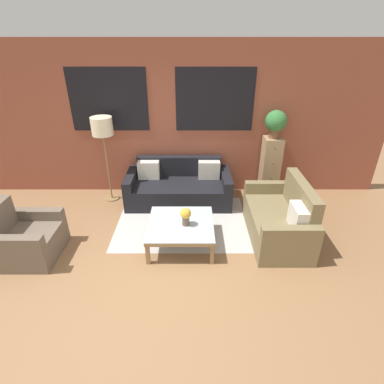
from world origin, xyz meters
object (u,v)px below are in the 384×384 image
object	(u,v)px
floor_lamp	(103,130)
flower_vase	(186,215)
settee_vintage	(281,220)
drawer_cabinet	(271,167)
couch_dark	(179,187)
armchair_corner	(27,239)
coffee_table	(181,226)
potted_plant	(277,122)

from	to	relation	value
floor_lamp	flower_vase	bearing A→B (deg)	-44.91
settee_vintage	drawer_cabinet	xyz separation A→B (m)	(0.13, 1.40, 0.28)
flower_vase	drawer_cabinet	bearing A→B (deg)	45.82
settee_vintage	floor_lamp	xyz separation A→B (m)	(-2.92, 1.23, 1.05)
couch_dark	armchair_corner	distance (m)	2.65
floor_lamp	drawer_cabinet	bearing A→B (deg)	3.04
drawer_cabinet	armchair_corner	bearing A→B (deg)	-154.31
settee_vintage	flower_vase	world-z (taller)	settee_vintage
settee_vintage	flower_vase	distance (m)	1.49
armchair_corner	coffee_table	xyz separation A→B (m)	(2.18, 0.26, 0.05)
couch_dark	flower_vase	xyz separation A→B (m)	(0.16, -1.39, 0.25)
couch_dark	coffee_table	distance (m)	1.35
armchair_corner	potted_plant	size ratio (longest dim) A/B	1.69
coffee_table	drawer_cabinet	bearing A→B (deg)	43.79
coffee_table	drawer_cabinet	distance (m)	2.31
settee_vintage	potted_plant	bearing A→B (deg)	84.70
settee_vintage	potted_plant	distance (m)	1.81
coffee_table	settee_vintage	bearing A→B (deg)	7.15
potted_plant	settee_vintage	bearing A→B (deg)	-95.30
settee_vintage	flower_vase	xyz separation A→B (m)	(-1.45, -0.23, 0.22)
floor_lamp	drawer_cabinet	size ratio (longest dim) A/B	1.36
flower_vase	settee_vintage	bearing A→B (deg)	9.05
flower_vase	coffee_table	bearing A→B (deg)	152.07
couch_dark	armchair_corner	bearing A→B (deg)	-142.55
settee_vintage	coffee_table	bearing A→B (deg)	-172.85
couch_dark	floor_lamp	world-z (taller)	floor_lamp
settee_vintage	armchair_corner	size ratio (longest dim) A/B	1.77
flower_vase	potted_plant	bearing A→B (deg)	45.82
couch_dark	settee_vintage	world-z (taller)	settee_vintage
floor_lamp	flower_vase	distance (m)	2.23
settee_vintage	armchair_corner	distance (m)	3.74
settee_vintage	flower_vase	bearing A→B (deg)	-170.95
coffee_table	floor_lamp	bearing A→B (deg)	134.38
couch_dark	settee_vintage	size ratio (longest dim) A/B	1.29
coffee_table	floor_lamp	distance (m)	2.25
couch_dark	flower_vase	size ratio (longest dim) A/B	7.02
couch_dark	flower_vase	bearing A→B (deg)	-83.57
drawer_cabinet	settee_vintage	bearing A→B (deg)	-95.30
potted_plant	coffee_table	bearing A→B (deg)	-136.21
coffee_table	drawer_cabinet	size ratio (longest dim) A/B	0.82
armchair_corner	floor_lamp	xyz separation A→B (m)	(0.79, 1.68, 1.09)
settee_vintage	couch_dark	bearing A→B (deg)	144.22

